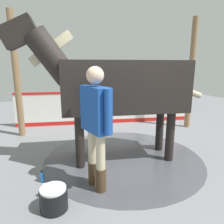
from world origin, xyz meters
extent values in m
cube|color=gray|center=(0.00, 0.00, -0.01)|extent=(16.00, 16.00, 0.02)
cylinder|color=#4C4C54|center=(-0.26, -0.04, 0.00)|extent=(3.07, 3.07, 0.00)
cube|color=white|center=(-2.75, 0.30, 0.48)|extent=(0.79, 5.37, 0.96)
cube|color=red|center=(-2.75, 0.30, 0.99)|extent=(0.81, 5.38, 0.06)
cube|color=red|center=(-2.75, 0.30, 0.06)|extent=(0.79, 5.37, 0.12)
cylinder|color=olive|center=(-2.28, -2.11, 1.53)|extent=(0.16, 0.16, 3.07)
cylinder|color=olive|center=(-1.65, 2.51, 1.53)|extent=(0.16, 0.16, 3.07)
cube|color=black|center=(-0.26, -0.04, 1.42)|extent=(1.20, 2.33, 0.90)
cylinder|color=black|center=(-0.13, -0.91, 0.48)|extent=(0.16, 0.16, 0.97)
cylinder|color=black|center=(-0.62, -0.84, 0.48)|extent=(0.16, 0.16, 0.97)
cylinder|color=black|center=(0.10, 0.77, 0.48)|extent=(0.16, 0.16, 0.97)
cylinder|color=black|center=(-0.39, 0.83, 0.48)|extent=(0.16, 0.16, 0.97)
cylinder|color=black|center=(-0.43, -1.29, 1.93)|extent=(0.52, 0.90, 0.98)
cube|color=#C6B793|center=(-0.43, -1.29, 2.06)|extent=(0.16, 0.76, 0.60)
cube|color=black|center=(-0.49, -1.76, 2.30)|extent=(0.37, 0.68, 0.56)
cylinder|color=#C6B793|center=(-0.10, 1.16, 1.32)|extent=(0.21, 0.71, 0.35)
cylinder|color=#47331E|center=(0.47, -0.80, 0.18)|extent=(0.15, 0.15, 0.35)
cylinder|color=#C6B793|center=(0.47, -0.80, 0.62)|extent=(0.13, 0.13, 0.53)
cylinder|color=#47331E|center=(0.69, -0.73, 0.18)|extent=(0.15, 0.15, 0.35)
cylinder|color=#C6B793|center=(0.69, -0.73, 0.62)|extent=(0.13, 0.13, 0.53)
cube|color=#19479E|center=(0.58, -0.76, 1.20)|extent=(0.56, 0.36, 0.63)
cylinder|color=#19479E|center=(0.28, -0.85, 1.21)|extent=(0.09, 0.09, 0.59)
cylinder|color=#19479E|center=(0.87, -0.68, 1.21)|extent=(0.09, 0.09, 0.59)
sphere|color=beige|center=(0.58, -0.76, 1.66)|extent=(0.24, 0.24, 0.24)
cylinder|color=black|center=(0.89, -1.39, 0.13)|extent=(0.35, 0.35, 0.27)
cylinder|color=white|center=(0.89, -1.39, 0.28)|extent=(0.32, 0.32, 0.03)
cylinder|color=#3399CC|center=(0.61, -1.51, 0.08)|extent=(0.08, 0.08, 0.17)
cylinder|color=white|center=(0.61, -1.51, 0.19)|extent=(0.05, 0.05, 0.04)
cylinder|color=blue|center=(0.20, -1.55, 0.08)|extent=(0.06, 0.06, 0.16)
cylinder|color=black|center=(0.20, -1.55, 0.18)|extent=(0.04, 0.04, 0.04)
camera|label=1|loc=(3.23, -1.35, 1.78)|focal=32.35mm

